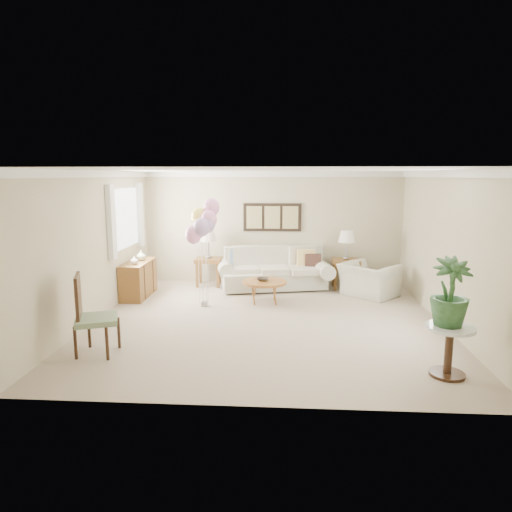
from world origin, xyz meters
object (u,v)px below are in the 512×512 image
at_px(coffee_table, 265,282).
at_px(armchair, 369,280).
at_px(balloon_cluster, 204,222).
at_px(sofa, 274,272).
at_px(accent_chair, 90,313).

distance_m(coffee_table, armchair, 2.27).
xyz_separation_m(armchair, balloon_cluster, (-3.32, -0.99, 1.30)).
bearing_deg(balloon_cluster, sofa, 50.07).
bearing_deg(sofa, balloon_cluster, -129.93).
relative_size(coffee_table, armchair, 0.84).
distance_m(armchair, balloon_cluster, 3.70).
distance_m(coffee_table, balloon_cluster, 1.72).
xyz_separation_m(sofa, balloon_cluster, (-1.29, -1.54, 1.28)).
height_order(armchair, balloon_cluster, balloon_cluster).
bearing_deg(sofa, coffee_table, -97.13).
bearing_deg(armchair, coffee_table, 60.44).
height_order(coffee_table, accent_chair, accent_chair).
xyz_separation_m(sofa, accent_chair, (-2.49, -4.01, 0.23)).
xyz_separation_m(sofa, armchair, (2.02, -0.55, -0.02)).
bearing_deg(coffee_table, balloon_cluster, -163.28).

